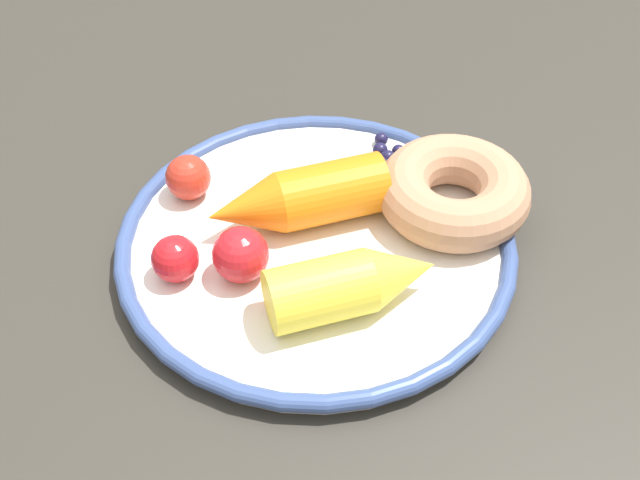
% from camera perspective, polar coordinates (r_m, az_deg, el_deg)
% --- Properties ---
extents(dining_table, '(1.02, 0.97, 0.75)m').
position_cam_1_polar(dining_table, '(0.62, -0.60, -8.03)').
color(dining_table, '#2F2C26').
rests_on(dining_table, ground_plane).
extents(plate, '(0.28, 0.28, 0.02)m').
position_cam_1_polar(plate, '(0.56, 0.00, -0.21)').
color(plate, silver).
rests_on(plate, dining_table).
extents(carrot_orange, '(0.10, 0.13, 0.04)m').
position_cam_1_polar(carrot_orange, '(0.56, -1.69, 2.97)').
color(carrot_orange, orange).
rests_on(carrot_orange, plate).
extents(carrot_yellow, '(0.09, 0.12, 0.04)m').
position_cam_1_polar(carrot_yellow, '(0.50, 2.43, -3.16)').
color(carrot_yellow, yellow).
rests_on(carrot_yellow, plate).
extents(donut, '(0.13, 0.13, 0.04)m').
position_cam_1_polar(donut, '(0.58, 9.61, 3.49)').
color(donut, tan).
rests_on(donut, plate).
extents(blueberry_pile, '(0.05, 0.03, 0.02)m').
position_cam_1_polar(blueberry_pile, '(0.62, 4.91, 6.10)').
color(blueberry_pile, '#191638').
rests_on(blueberry_pile, plate).
extents(tomato_near, '(0.04, 0.04, 0.04)m').
position_cam_1_polar(tomato_near, '(0.52, -5.75, -1.06)').
color(tomato_near, red).
rests_on(tomato_near, plate).
extents(tomato_mid, '(0.03, 0.03, 0.03)m').
position_cam_1_polar(tomato_mid, '(0.59, -9.49, 4.48)').
color(tomato_mid, red).
rests_on(tomato_mid, plate).
extents(tomato_far, '(0.03, 0.03, 0.03)m').
position_cam_1_polar(tomato_far, '(0.53, -10.41, -1.34)').
color(tomato_far, red).
rests_on(tomato_far, plate).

